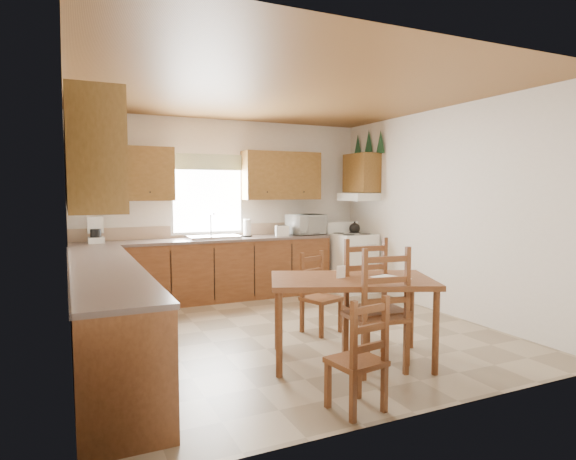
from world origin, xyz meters
name	(u,v)px	position (x,y,z in m)	size (l,w,h in m)	color
floor	(287,332)	(0.00, 0.00, 0.00)	(4.50, 4.50, 0.00)	gray
ceiling	(287,92)	(0.00, 0.00, 2.70)	(4.50, 4.50, 0.00)	brown
wall_left	(67,220)	(-2.25, 0.00, 1.35)	(4.50, 4.50, 0.00)	silver
wall_right	(442,211)	(2.25, 0.00, 1.35)	(4.50, 4.50, 0.00)	silver
wall_back	(226,208)	(0.00, 2.25, 1.35)	(4.50, 4.50, 0.00)	silver
wall_front	(422,229)	(0.00, -2.25, 1.35)	(4.50, 4.50, 0.00)	silver
lower_cab_back	(209,271)	(-0.38, 1.95, 0.44)	(3.75, 0.60, 0.88)	brown
lower_cab_left	(106,316)	(-1.95, -0.15, 0.44)	(0.60, 3.60, 0.88)	brown
counter_back	(208,240)	(-0.38, 1.95, 0.90)	(3.75, 0.63, 0.04)	brown
counter_left	(104,268)	(-1.95, -0.15, 0.90)	(0.63, 3.60, 0.04)	brown
backsplash	(203,231)	(-0.38, 2.24, 1.01)	(3.75, 0.01, 0.18)	#9D8267
upper_cab_back_left	(121,174)	(-1.55, 2.08, 1.85)	(1.41, 0.33, 0.75)	brown
upper_cab_back_right	(281,176)	(0.86, 2.08, 1.85)	(1.25, 0.33, 0.75)	brown
upper_cab_left	(85,165)	(-2.08, -0.15, 1.85)	(0.33, 3.60, 0.75)	brown
upper_cab_stove	(362,173)	(2.08, 1.65, 1.90)	(0.33, 0.62, 0.62)	brown
range_hood	(359,197)	(2.03, 1.65, 1.52)	(0.44, 0.62, 0.12)	silver
window_frame	(208,195)	(-0.30, 2.22, 1.55)	(1.13, 0.02, 1.18)	silver
window_pane	(208,195)	(-0.30, 2.21, 1.55)	(1.05, 0.01, 1.10)	white
window_valance	(208,162)	(-0.30, 2.19, 2.05)	(1.19, 0.01, 0.24)	#5B7A47
sink_basin	(213,237)	(-0.30, 1.95, 0.94)	(0.75, 0.45, 0.04)	silver
pine_decal_a	(381,142)	(2.21, 1.33, 2.38)	(0.22, 0.22, 0.36)	#194025
pine_decal_b	(369,141)	(2.21, 1.65, 2.42)	(0.22, 0.22, 0.36)	#194025
pine_decal_c	(358,145)	(2.21, 1.97, 2.38)	(0.22, 0.22, 0.36)	#194025
stove	(351,263)	(1.88, 1.61, 0.46)	(0.62, 0.64, 0.91)	silver
coffeemaker	(96,232)	(-1.90, 1.99, 1.07)	(0.18, 0.21, 0.30)	silver
paper_towel	(247,228)	(0.24, 1.97, 1.05)	(0.12, 0.12, 0.27)	white
toaster	(282,231)	(0.77, 1.87, 1.00)	(0.20, 0.13, 0.16)	silver
microwave	(306,224)	(1.24, 1.95, 1.08)	(0.53, 0.39, 0.32)	silver
dining_table	(351,320)	(0.16, -1.10, 0.40)	(1.50, 0.85, 0.80)	brown
chair_near_left	(356,353)	(-0.36, -1.99, 0.43)	(0.36, 0.34, 0.86)	brown
chair_near_right	(375,308)	(0.24, -1.38, 0.56)	(0.47, 0.45, 1.13)	brown
chair_far_left	(376,302)	(0.36, -1.22, 0.57)	(0.48, 0.46, 1.15)	brown
chair_far_right	(321,293)	(0.36, -0.16, 0.45)	(0.38, 0.36, 0.91)	brown
table_paper	(390,278)	(0.49, -1.26, 0.80)	(0.23, 0.31, 0.00)	white
table_card	(341,272)	(0.07, -1.06, 0.86)	(0.09, 0.02, 0.11)	white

